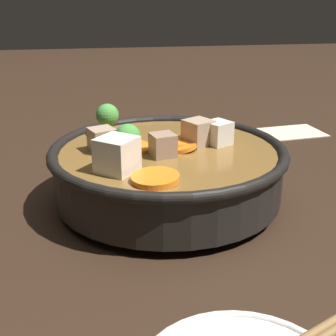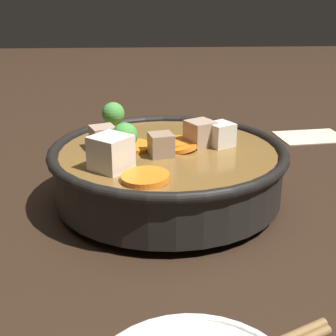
{
  "view_description": "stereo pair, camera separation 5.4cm",
  "coord_description": "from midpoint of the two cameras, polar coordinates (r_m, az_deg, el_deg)",
  "views": [
    {
      "loc": [
        0.08,
        0.5,
        0.24
      ],
      "look_at": [
        0.0,
        0.0,
        0.04
      ],
      "focal_mm": 50.0,
      "sensor_mm": 36.0,
      "label": 1
    },
    {
      "loc": [
        0.03,
        0.51,
        0.24
      ],
      "look_at": [
        0.0,
        0.0,
        0.04
      ],
      "focal_mm": 50.0,
      "sensor_mm": 36.0,
      "label": 2
    }
  ],
  "objects": [
    {
      "name": "napkin",
      "position": [
        0.84,
        12.93,
        4.26
      ],
      "size": [
        0.12,
        0.09,
        0.0
      ],
      "color": "beige",
      "rests_on": "ground_plane"
    },
    {
      "name": "stirfry_bowl",
      "position": [
        0.54,
        -2.93,
        0.11
      ],
      "size": [
        0.27,
        0.27,
        0.11
      ],
      "color": "black",
      "rests_on": "ground_plane"
    },
    {
      "name": "ground_plane",
      "position": [
        0.56,
        -2.78,
        -4.14
      ],
      "size": [
        3.0,
        3.0,
        0.0
      ],
      "primitive_type": "plane",
      "color": "black"
    }
  ]
}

